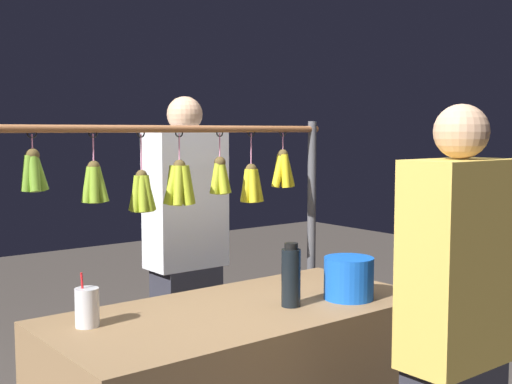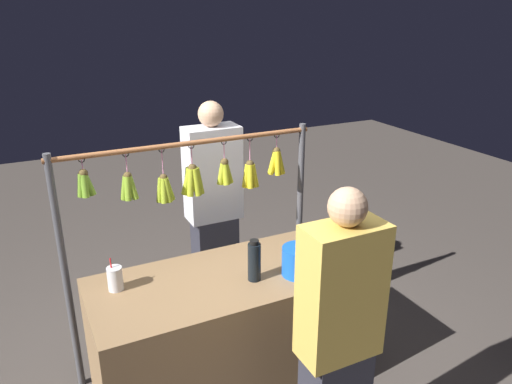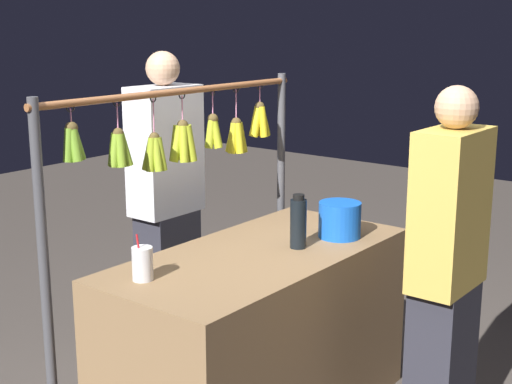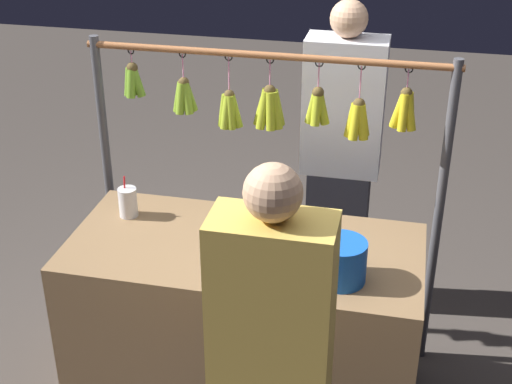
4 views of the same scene
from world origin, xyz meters
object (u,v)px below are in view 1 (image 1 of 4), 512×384
at_px(blue_bucket, 349,278).
at_px(drink_cup, 87,307).
at_px(water_bottle, 291,276).
at_px(customer_person, 455,355).
at_px(vendor_person, 186,261).

relative_size(blue_bucket, drink_cup, 1.05).
bearing_deg(water_bottle, blue_bucket, 167.01).
bearing_deg(customer_person, vendor_person, -91.15).
bearing_deg(customer_person, blue_bucket, -103.87).
bearing_deg(vendor_person, water_bottle, 81.74).
distance_m(blue_bucket, vendor_person, 1.06).
relative_size(drink_cup, vendor_person, 0.11).
bearing_deg(drink_cup, customer_person, 132.63).
xyz_separation_m(drink_cup, vendor_person, (-0.89, -0.75, -0.06)).
bearing_deg(vendor_person, drink_cup, 40.08).
height_order(vendor_person, customer_person, vendor_person).
relative_size(blue_bucket, vendor_person, 0.12).
bearing_deg(drink_cup, water_bottle, 161.57).
bearing_deg(vendor_person, customer_person, 88.85).
height_order(blue_bucket, vendor_person, vendor_person).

